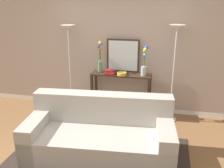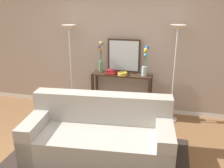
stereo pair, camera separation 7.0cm
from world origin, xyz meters
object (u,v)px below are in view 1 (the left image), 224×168
(wall_mirror, at_px, (123,56))
(floor_lamp_left, at_px, (69,45))
(couch, at_px, (100,136))
(book_row_under_console, at_px, (107,109))
(fruit_bowl, at_px, (122,74))
(vase_short_flowers, at_px, (144,63))
(floor_lamp_right, at_px, (176,47))
(console_table, at_px, (121,87))
(vase_tall_flowers, at_px, (100,59))
(book_stack, at_px, (110,72))

(wall_mirror, bearing_deg, floor_lamp_left, -169.38)
(couch, height_order, book_row_under_console, couch)
(wall_mirror, relative_size, fruit_bowl, 3.57)
(floor_lamp_left, height_order, vase_short_flowers, floor_lamp_left)
(couch, xyz_separation_m, floor_lamp_right, (1.03, 1.40, 1.13))
(vase_short_flowers, height_order, fruit_bowl, vase_short_flowers)
(floor_lamp_right, xyz_separation_m, fruit_bowl, (-0.96, -0.03, -0.55))
(console_table, bearing_deg, book_row_under_console, -180.00)
(floor_lamp_left, distance_m, fruit_bowl, 1.20)
(couch, bearing_deg, book_row_under_console, 100.53)
(vase_tall_flowers, height_order, fruit_bowl, vase_tall_flowers)
(vase_short_flowers, bearing_deg, floor_lamp_left, -178.67)
(floor_lamp_right, distance_m, fruit_bowl, 1.11)
(couch, xyz_separation_m, floor_lamp_left, (-1.02, 1.40, 1.09))
(couch, distance_m, vase_short_flowers, 1.71)
(fruit_bowl, bearing_deg, floor_lamp_right, 1.89)
(vase_tall_flowers, height_order, book_stack, vase_tall_flowers)
(couch, relative_size, floor_lamp_left, 1.24)
(fruit_bowl, bearing_deg, wall_mirror, 96.44)
(vase_tall_flowers, bearing_deg, book_row_under_console, -11.57)
(wall_mirror, xyz_separation_m, book_row_under_console, (-0.31, -0.13, -1.13))
(console_table, relative_size, book_row_under_console, 3.29)
(wall_mirror, xyz_separation_m, vase_short_flowers, (0.44, -0.16, -0.08))
(floor_lamp_right, distance_m, book_stack, 1.31)
(vase_short_flowers, relative_size, book_stack, 2.68)
(couch, height_order, console_table, couch)
(floor_lamp_right, distance_m, book_row_under_console, 1.89)
(floor_lamp_left, xyz_separation_m, book_row_under_console, (0.74, 0.06, -1.34))
(wall_mirror, bearing_deg, book_stack, -134.74)
(couch, relative_size, console_table, 1.87)
(couch, bearing_deg, vase_tall_flowers, 105.18)
(couch, height_order, fruit_bowl, fruit_bowl)
(console_table, relative_size, fruit_bowl, 6.36)
(couch, relative_size, book_row_under_console, 6.14)
(fruit_bowl, bearing_deg, book_row_under_console, 164.07)
(book_stack, distance_m, book_row_under_console, 0.84)
(floor_lamp_left, xyz_separation_m, vase_tall_flowers, (0.61, 0.09, -0.27))
(console_table, xyz_separation_m, book_row_under_console, (-0.30, -0.00, -0.52))
(vase_tall_flowers, distance_m, book_stack, 0.35)
(book_stack, bearing_deg, fruit_bowl, -4.30)
(fruit_bowl, relative_size, book_row_under_console, 0.52)
(console_table, height_order, fruit_bowl, fruit_bowl)
(wall_mirror, distance_m, vase_short_flowers, 0.48)
(vase_tall_flowers, xyz_separation_m, book_row_under_console, (0.13, -0.03, -1.07))
(book_row_under_console, bearing_deg, couch, -79.47)
(console_table, relative_size, floor_lamp_left, 0.67)
(vase_tall_flowers, xyz_separation_m, vase_short_flowers, (0.88, -0.06, -0.02))
(book_stack, bearing_deg, couch, -82.91)
(vase_short_flowers, bearing_deg, vase_tall_flowers, 176.34)
(wall_mirror, bearing_deg, vase_short_flowers, -20.27)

